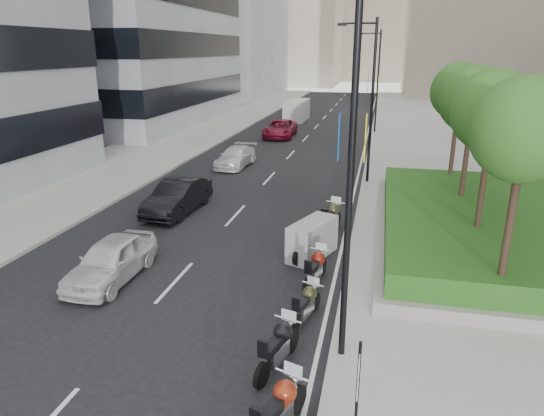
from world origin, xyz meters
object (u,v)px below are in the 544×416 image
(lamp_post_0, at_px, (344,161))
(car_d, at_px, (280,129))
(motorcycle_6, at_px, (331,218))
(car_c, at_px, (236,157))
(motorcycle_5, at_px, (312,239))
(motorcycle_3, at_px, (306,304))
(car_a, at_px, (111,260))
(car_b, at_px, (178,197))
(motorcycle_1, at_px, (279,411))
(motorcycle_2, at_px, (278,346))
(motorcycle_4, at_px, (316,268))
(lamp_post_1, at_px, (370,94))
(delivery_van, at_px, (296,111))
(parking_sign, at_px, (357,391))
(lamp_post_2, at_px, (376,77))

(lamp_post_0, relative_size, car_d, 1.67)
(motorcycle_6, height_order, car_d, car_d)
(lamp_post_0, xyz_separation_m, car_c, (-8.49, 19.55, -4.43))
(motorcycle_5, bearing_deg, motorcycle_3, -152.68)
(motorcycle_5, relative_size, car_a, 0.60)
(lamp_post_0, distance_m, car_b, 13.67)
(motorcycle_1, relative_size, car_d, 0.41)
(motorcycle_1, height_order, motorcycle_2, motorcycle_1)
(motorcycle_4, height_order, car_b, car_b)
(car_d, bearing_deg, car_b, -93.46)
(lamp_post_1, bearing_deg, delivery_van, 108.76)
(car_d, relative_size, delivery_van, 1.03)
(motorcycle_2, bearing_deg, motorcycle_1, -152.37)
(lamp_post_1, distance_m, motorcycle_1, 20.37)
(motorcycle_1, bearing_deg, motorcycle_2, 31.00)
(parking_sign, distance_m, motorcycle_4, 7.13)
(lamp_post_0, height_order, motorcycle_1, lamp_post_0)
(lamp_post_0, relative_size, delivery_van, 1.72)
(motorcycle_1, bearing_deg, lamp_post_2, 17.60)
(motorcycle_2, relative_size, motorcycle_3, 1.11)
(parking_sign, relative_size, car_c, 0.57)
(lamp_post_2, height_order, parking_sign, lamp_post_2)
(motorcycle_6, bearing_deg, car_a, 143.95)
(car_b, bearing_deg, motorcycle_4, -35.48)
(lamp_post_1, xyz_separation_m, motorcycle_3, (-0.99, -15.44, -4.54))
(motorcycle_1, xyz_separation_m, motorcycle_4, (-0.19, 6.73, -0.04))
(lamp_post_1, height_order, motorcycle_1, lamp_post_1)
(motorcycle_1, relative_size, car_a, 0.53)
(motorcycle_5, xyz_separation_m, car_a, (-6.31, -3.30, 0.01))
(lamp_post_2, height_order, motorcycle_6, lamp_post_2)
(car_c, bearing_deg, motorcycle_6, -51.89)
(motorcycle_6, xyz_separation_m, delivery_van, (-7.25, 32.77, 0.36))
(motorcycle_5, distance_m, car_b, 7.95)
(motorcycle_1, relative_size, car_b, 0.47)
(lamp_post_0, bearing_deg, motorcycle_1, -106.54)
(lamp_post_1, relative_size, motorcycle_1, 4.09)
(parking_sign, bearing_deg, delivery_van, 101.40)
(motorcycle_2, bearing_deg, lamp_post_0, -46.45)
(car_a, bearing_deg, motorcycle_3, -9.44)
(lamp_post_2, xyz_separation_m, motorcycle_3, (-0.99, -33.44, -4.54))
(lamp_post_0, relative_size, car_c, 2.04)
(motorcycle_2, height_order, delivery_van, delivery_van)
(car_c, bearing_deg, motorcycle_3, -63.64)
(motorcycle_2, xyz_separation_m, delivery_van, (-6.99, 42.15, 0.43))
(motorcycle_3, xyz_separation_m, car_c, (-7.50, 17.99, 0.11))
(motorcycle_3, distance_m, car_a, 6.89)
(lamp_post_2, bearing_deg, car_a, -103.55)
(motorcycle_1, height_order, motorcycle_4, motorcycle_1)
(lamp_post_0, bearing_deg, lamp_post_1, 90.00)
(lamp_post_2, relative_size, car_a, 2.16)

